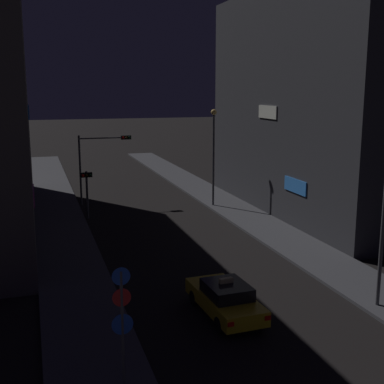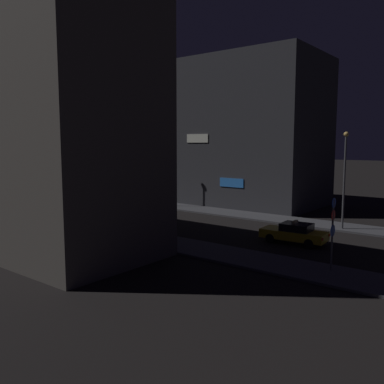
# 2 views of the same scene
# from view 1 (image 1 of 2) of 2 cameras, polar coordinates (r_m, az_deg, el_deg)

# --- Properties ---
(sidewalk_left) EXTENTS (3.36, 64.98, 0.15)m
(sidewalk_left) POSITION_cam_1_polar(r_m,az_deg,el_deg) (39.01, -14.59, -2.26)
(sidewalk_left) COLOR #424247
(sidewalk_left) RESTS_ON ground_plane
(sidewalk_right) EXTENTS (3.36, 64.98, 0.15)m
(sidewalk_right) POSITION_cam_1_polar(r_m,az_deg,el_deg) (41.56, 3.32, -1.07)
(sidewalk_right) COLOR #424247
(sidewalk_right) RESTS_ON ground_plane
(building_facade_right) EXTENTS (11.34, 21.86, 16.11)m
(building_facade_right) POSITION_cam_1_polar(r_m,az_deg,el_deg) (39.83, 15.88, 9.55)
(building_facade_right) COLOR #333338
(building_facade_right) RESTS_ON ground_plane
(taxi) EXTENTS (2.03, 4.54, 1.62)m
(taxi) POSITION_cam_1_polar(r_m,az_deg,el_deg) (21.21, 3.70, -11.69)
(taxi) COLOR yellow
(taxi) RESTS_ON ground_plane
(traffic_light_overhead) EXTENTS (4.15, 0.41, 5.48)m
(traffic_light_overhead) POSITION_cam_1_polar(r_m,az_deg,el_deg) (41.09, -10.21, 4.11)
(traffic_light_overhead) COLOR #47474C
(traffic_light_overhead) RESTS_ON ground_plane
(traffic_light_left_kerb) EXTENTS (0.80, 0.42, 3.39)m
(traffic_light_left_kerb) POSITION_cam_1_polar(r_m,az_deg,el_deg) (36.60, -11.58, 0.80)
(traffic_light_left_kerb) COLOR #47474C
(traffic_light_left_kerb) RESTS_ON ground_plane
(sign_pole_left) EXTENTS (0.64, 0.10, 3.89)m
(sign_pole_left) POSITION_cam_1_polar(r_m,az_deg,el_deg) (15.57, -7.74, -13.78)
(sign_pole_left) COLOR #47474C
(sign_pole_left) RESTS_ON sidewalk_left
(street_lamp_far_block) EXTENTS (0.44, 0.44, 7.36)m
(street_lamp_far_block) POSITION_cam_1_polar(r_m,az_deg,el_deg) (39.25, 2.40, 5.21)
(street_lamp_far_block) COLOR #47474C
(street_lamp_far_block) RESTS_ON sidewalk_right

